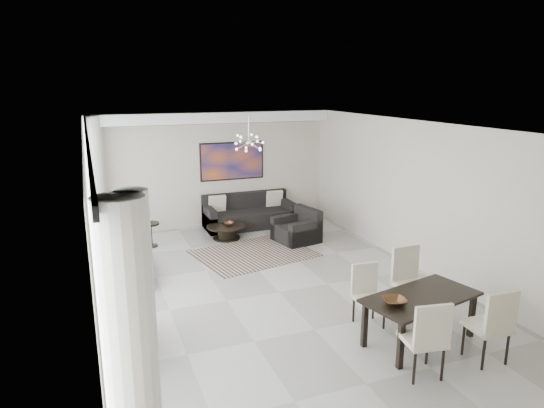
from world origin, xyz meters
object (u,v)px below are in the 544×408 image
sofa_main (249,215)px  television (128,296)px  coffee_table (226,231)px  dining_table (421,302)px  tv_console (119,337)px

sofa_main → television: television is taller
television → coffee_table: bearing=-41.1°
coffee_table → dining_table: bearing=-77.1°
coffee_table → sofa_main: sofa_main is taller
tv_console → dining_table: 4.19m
television → dining_table: size_ratio=0.63×
dining_table → coffee_table: bearing=102.9°
television → dining_table: television is taller
television → tv_console: bearing=93.1°
dining_table → tv_console: bearing=163.2°
coffee_table → sofa_main: bearing=44.3°
coffee_table → television: bearing=-120.9°
sofa_main → tv_console: bearing=-124.7°
tv_console → television: bearing=13.3°
sofa_main → tv_console: size_ratio=1.54×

